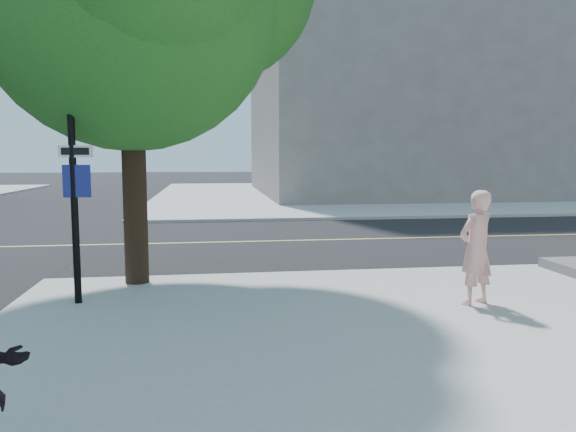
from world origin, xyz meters
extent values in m
plane|color=black|center=(0.00, 0.00, 0.00)|extent=(140.00, 140.00, 0.00)
cube|color=black|center=(0.00, 4.50, 0.01)|extent=(140.00, 9.00, 0.01)
cube|color=#A8A8A8|center=(13.50, 21.50, 0.06)|extent=(29.00, 25.00, 0.12)
cube|color=slate|center=(14.00, 22.00, 7.12)|extent=(18.00, 16.00, 14.00)
imported|color=#EDA294|center=(5.82, -2.66, 0.96)|extent=(0.73, 0.62, 1.69)
cylinder|color=black|center=(0.69, -0.50, 2.15)|extent=(0.41, 0.41, 4.06)
sphere|color=#266820|center=(0.69, -0.50, 4.85)|extent=(4.96, 4.96, 4.96)
cylinder|color=black|center=(-0.01, -1.77, 1.94)|extent=(0.10, 0.10, 3.64)
cube|color=white|center=(0.04, -1.79, 2.37)|extent=(0.48, 0.04, 0.17)
cube|color=navy|center=(0.04, -1.79, 1.94)|extent=(0.39, 0.04, 0.48)
imported|color=black|center=(-0.01, -1.77, 3.06)|extent=(0.14, 0.17, 0.87)
camera|label=1|loc=(1.96, -10.21, 2.31)|focal=34.53mm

